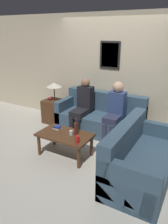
# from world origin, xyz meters

# --- Properties ---
(ground_plane) EXTENTS (16.00, 16.00, 0.00)m
(ground_plane) POSITION_xyz_m (0.00, 0.00, 0.00)
(ground_plane) COLOR beige
(wall_back) EXTENTS (9.00, 0.08, 2.60)m
(wall_back) POSITION_xyz_m (0.00, 0.94, 1.30)
(wall_back) COLOR beige
(wall_back) RESTS_ON ground_plane
(couch_main) EXTENTS (1.94, 0.83, 0.88)m
(couch_main) POSITION_xyz_m (0.00, 0.50, 0.31)
(couch_main) COLOR #385166
(couch_main) RESTS_ON ground_plane
(couch_side) EXTENTS (0.83, 1.64, 0.88)m
(couch_side) POSITION_xyz_m (1.28, -0.74, 0.31)
(couch_side) COLOR #385166
(couch_side) RESTS_ON ground_plane
(coffee_table) EXTENTS (0.99, 0.58, 0.44)m
(coffee_table) POSITION_xyz_m (-0.12, -0.77, 0.38)
(coffee_table) COLOR #4C2D19
(coffee_table) RESTS_ON ground_plane
(side_table_with_lamp) EXTENTS (0.47, 0.45, 1.03)m
(side_table_with_lamp) POSITION_xyz_m (-1.27, 0.41, 0.37)
(side_table_with_lamp) COLOR #4C2D19
(side_table_with_lamp) RESTS_ON ground_plane
(wine_bottle) EXTENTS (0.07, 0.07, 0.31)m
(wine_bottle) POSITION_xyz_m (0.07, -0.68, 0.56)
(wine_bottle) COLOR #562319
(wine_bottle) RESTS_ON coffee_table
(drinking_glass) EXTENTS (0.07, 0.07, 0.09)m
(drinking_glass) POSITION_xyz_m (0.01, -0.75, 0.48)
(drinking_glass) COLOR silver
(drinking_glass) RESTS_ON coffee_table
(book_stack) EXTENTS (0.16, 0.13, 0.06)m
(book_stack) POSITION_xyz_m (-0.36, -0.66, 0.47)
(book_stack) COLOR beige
(book_stack) RESTS_ON coffee_table
(soda_can) EXTENTS (0.07, 0.07, 0.12)m
(soda_can) POSITION_xyz_m (0.26, -0.93, 0.50)
(soda_can) COLOR red
(soda_can) RESTS_ON coffee_table
(person_left) EXTENTS (0.34, 0.66, 1.22)m
(person_left) POSITION_xyz_m (-0.38, 0.34, 0.65)
(person_left) COLOR black
(person_left) RESTS_ON ground_plane
(person_right) EXTENTS (0.34, 0.60, 1.23)m
(person_right) POSITION_xyz_m (0.40, 0.36, 0.67)
(person_right) COLOR #2D334C
(person_right) RESTS_ON ground_plane
(teddy_bear) EXTENTS (0.21, 0.21, 0.32)m
(teddy_bear) POSITION_xyz_m (0.68, -0.66, 0.14)
(teddy_bear) COLOR #A87A51
(teddy_bear) RESTS_ON ground_plane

